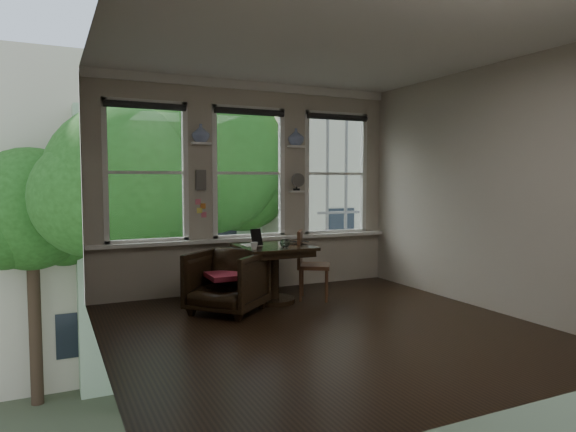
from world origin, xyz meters
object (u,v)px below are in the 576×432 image
table (274,274)px  laptop (297,243)px  armchair_left (227,282)px  side_chair_right (314,265)px  mug (254,246)px

table → laptop: 0.54m
armchair_left → side_chair_right: side_chair_right is taller
table → laptop: bearing=9.8°
laptop → mug: bearing=-126.2°
table → mug: (-0.37, -0.25, 0.42)m
armchair_left → mug: mug is taller
table → laptop: size_ratio=2.77×
side_chair_right → laptop: 0.38m
table → side_chair_right: bearing=-6.3°
laptop → mug: (-0.74, -0.31, 0.03)m
armchair_left → mug: (0.35, -0.02, 0.42)m
side_chair_right → laptop: size_ratio=2.83×
armchair_left → laptop: bearing=62.3°
side_chair_right → mug: 1.01m
table → armchair_left: 0.75m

